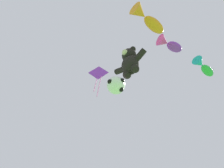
{
  "coord_description": "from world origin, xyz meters",
  "views": [
    {
      "loc": [
        5.67,
        0.26,
        1.19
      ],
      "look_at": [
        1.44,
        4.48,
        8.17
      ],
      "focal_mm": 35.0,
      "sensor_mm": 36.0,
      "label": 1
    }
  ],
  "objects_px": {
    "soccer_ball_kite": "(116,85)",
    "fish_kite_violet": "(169,44)",
    "fish_kite_tangerine": "(147,19)",
    "fish_kite_emerald": "(203,67)",
    "diamond_kite": "(98,74)",
    "teddy_bear_kite": "(130,62)"
  },
  "relations": [
    {
      "from": "teddy_bear_kite",
      "to": "fish_kite_emerald",
      "type": "height_order",
      "value": "fish_kite_emerald"
    },
    {
      "from": "soccer_ball_kite",
      "to": "diamond_kite",
      "type": "relative_size",
      "value": 0.26
    },
    {
      "from": "fish_kite_tangerine",
      "to": "diamond_kite",
      "type": "distance_m",
      "value": 5.32
    },
    {
      "from": "teddy_bear_kite",
      "to": "fish_kite_violet",
      "type": "xyz_separation_m",
      "value": [
        1.3,
        1.88,
        2.23
      ]
    },
    {
      "from": "fish_kite_tangerine",
      "to": "soccer_ball_kite",
      "type": "bearing_deg",
      "value": 180.0
    },
    {
      "from": "soccer_ball_kite",
      "to": "fish_kite_violet",
      "type": "distance_m",
      "value": 4.5
    },
    {
      "from": "soccer_ball_kite",
      "to": "fish_kite_tangerine",
      "type": "bearing_deg",
      "value": -0.0
    },
    {
      "from": "teddy_bear_kite",
      "to": "soccer_ball_kite",
      "type": "relative_size",
      "value": 2.19
    },
    {
      "from": "diamond_kite",
      "to": "soccer_ball_kite",
      "type": "bearing_deg",
      "value": -25.24
    },
    {
      "from": "fish_kite_violet",
      "to": "diamond_kite",
      "type": "relative_size",
      "value": 0.48
    },
    {
      "from": "teddy_bear_kite",
      "to": "soccer_ball_kite",
      "type": "xyz_separation_m",
      "value": [
        -0.65,
        -0.23,
        -1.23
      ]
    },
    {
      "from": "fish_kite_emerald",
      "to": "diamond_kite",
      "type": "xyz_separation_m",
      "value": [
        -5.4,
        -3.0,
        1.5
      ]
    },
    {
      "from": "soccer_ball_kite",
      "to": "fish_kite_emerald",
      "type": "distance_m",
      "value": 5.86
    },
    {
      "from": "fish_kite_emerald",
      "to": "diamond_kite",
      "type": "bearing_deg",
      "value": -150.96
    },
    {
      "from": "teddy_bear_kite",
      "to": "fish_kite_tangerine",
      "type": "bearing_deg",
      "value": -8.97
    },
    {
      "from": "soccer_ball_kite",
      "to": "diamond_kite",
      "type": "height_order",
      "value": "diamond_kite"
    },
    {
      "from": "fish_kite_violet",
      "to": "diamond_kite",
      "type": "height_order",
      "value": "diamond_kite"
    },
    {
      "from": "teddy_bear_kite",
      "to": "soccer_ball_kite",
      "type": "bearing_deg",
      "value": -160.72
    },
    {
      "from": "fish_kite_tangerine",
      "to": "fish_kite_emerald",
      "type": "xyz_separation_m",
      "value": [
        0.46,
        4.33,
        -0.06
      ]
    },
    {
      "from": "fish_kite_tangerine",
      "to": "fish_kite_emerald",
      "type": "distance_m",
      "value": 4.36
    },
    {
      "from": "fish_kite_tangerine",
      "to": "diamond_kite",
      "type": "height_order",
      "value": "diamond_kite"
    },
    {
      "from": "teddy_bear_kite",
      "to": "diamond_kite",
      "type": "relative_size",
      "value": 0.57
    }
  ]
}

